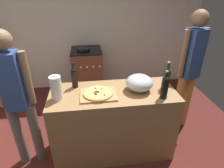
% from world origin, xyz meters
% --- Properties ---
extents(ground_plane, '(4.42, 3.11, 0.02)m').
position_xyz_m(ground_plane, '(0.00, 1.26, -0.01)').
color(ground_plane, '#511E19').
extents(kitchen_wall_rear, '(4.42, 0.10, 2.60)m').
position_xyz_m(kitchen_wall_rear, '(0.00, 2.56, 1.30)').
color(kitchen_wall_rear, silver).
rests_on(kitchen_wall_rear, ground_plane).
extents(counter, '(1.46, 0.62, 0.89)m').
position_xyz_m(counter, '(0.16, 0.62, 0.44)').
color(counter, '#9E7247').
rests_on(counter, ground_plane).
extents(cutting_board, '(0.40, 0.32, 0.02)m').
position_xyz_m(cutting_board, '(-0.02, 0.57, 0.90)').
color(cutting_board, tan).
rests_on(cutting_board, counter).
extents(pizza, '(0.33, 0.33, 0.03)m').
position_xyz_m(pizza, '(-0.02, 0.57, 0.92)').
color(pizza, tan).
rests_on(pizza, cutting_board).
extents(mixing_bowl, '(0.31, 0.31, 0.19)m').
position_xyz_m(mixing_bowl, '(0.46, 0.62, 0.98)').
color(mixing_bowl, '#B2B2B7').
rests_on(mixing_bowl, counter).
extents(paper_towel_roll, '(0.12, 0.12, 0.27)m').
position_xyz_m(paper_towel_roll, '(-0.46, 0.56, 1.02)').
color(paper_towel_roll, white).
rests_on(paper_towel_roll, counter).
extents(wine_bottle_amber, '(0.08, 0.08, 0.33)m').
position_xyz_m(wine_bottle_amber, '(0.80, 0.64, 1.03)').
color(wine_bottle_amber, '#143819').
rests_on(wine_bottle_amber, counter).
extents(wine_bottle_green, '(0.08, 0.08, 0.32)m').
position_xyz_m(wine_bottle_green, '(0.68, 0.42, 1.03)').
color(wine_bottle_green, black).
rests_on(wine_bottle_green, counter).
extents(wine_bottle_clear, '(0.07, 0.07, 0.32)m').
position_xyz_m(wine_bottle_clear, '(-0.28, 0.80, 1.02)').
color(wine_bottle_clear, black).
rests_on(wine_bottle_clear, counter).
extents(stove, '(0.56, 0.62, 0.96)m').
position_xyz_m(stove, '(-0.13, 2.16, 0.46)').
color(stove, brown).
rests_on(stove, ground_plane).
extents(person_in_stripes, '(0.36, 0.21, 1.64)m').
position_xyz_m(person_in_stripes, '(-0.87, 0.57, 0.94)').
color(person_in_stripes, slate).
rests_on(person_in_stripes, ground_plane).
extents(person_in_red, '(0.38, 0.26, 1.73)m').
position_xyz_m(person_in_red, '(1.25, 0.95, 1.01)').
color(person_in_red, '#D88C4C').
rests_on(person_in_red, ground_plane).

